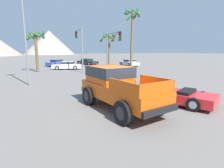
{
  "coord_description": "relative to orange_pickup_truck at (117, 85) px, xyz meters",
  "views": [
    {
      "loc": [
        -3.87,
        -7.49,
        2.82
      ],
      "look_at": [
        -0.1,
        0.75,
        1.08
      ],
      "focal_mm": 28.0,
      "sensor_mm": 36.0,
      "label": 1
    }
  ],
  "objects": [
    {
      "name": "traffic_light_crosswalk",
      "position": [
        4.99,
        11.39,
        2.42
      ],
      "size": [
        0.38,
        4.01,
        5.06
      ],
      "rotation": [
        0.0,
        0.0,
        4.71
      ],
      "color": "slate",
      "rests_on": "ground_plane"
    },
    {
      "name": "palm_tree_leaning",
      "position": [
        -2.98,
        17.89,
        3.06
      ],
      "size": [
        2.81,
        2.87,
        5.49
      ],
      "color": "brown",
      "rests_on": "ground_plane"
    },
    {
      "name": "ground_plane",
      "position": [
        0.16,
        -0.1,
        -1.15
      ],
      "size": [
        320.0,
        320.0,
        0.0
      ],
      "primitive_type": "plane",
      "color": "slate"
    },
    {
      "name": "parked_car_blue",
      "position": [
        0.46,
        25.67,
        -0.53
      ],
      "size": [
        4.31,
        3.62,
        1.23
      ],
      "rotation": [
        0.0,
        0.0,
        5.28
      ],
      "color": "#334C9E",
      "rests_on": "ground_plane"
    },
    {
      "name": "traffic_light_main",
      "position": [
        2.26,
        15.88,
        2.85
      ],
      "size": [
        0.38,
        3.43,
        5.75
      ],
      "rotation": [
        0.0,
        0.0,
        1.57
      ],
      "color": "slate",
      "rests_on": "ground_plane"
    },
    {
      "name": "red_convertible_car",
      "position": [
        3.19,
        -0.47,
        -0.73
      ],
      "size": [
        3.47,
        4.7,
        1.08
      ],
      "rotation": [
        0.0,
        0.0,
        0.45
      ],
      "color": "red",
      "rests_on": "ground_plane"
    },
    {
      "name": "parked_car_dark",
      "position": [
        6.61,
        27.14,
        -0.54
      ],
      "size": [
        3.54,
        4.9,
        1.2
      ],
      "rotation": [
        0.0,
        0.0,
        3.58
      ],
      "color": "#232328",
      "rests_on": "ground_plane"
    },
    {
      "name": "parked_car_silver",
      "position": [
        13.05,
        21.24,
        -0.55
      ],
      "size": [
        2.11,
        4.61,
        1.18
      ],
      "rotation": [
        0.0,
        0.0,
        0.05
      ],
      "color": "#B7BABF",
      "rests_on": "ground_plane"
    },
    {
      "name": "orange_pickup_truck",
      "position": [
        0.0,
        0.0,
        0.0
      ],
      "size": [
        2.82,
        5.35,
        2.04
      ],
      "rotation": [
        0.0,
        0.0,
        0.15
      ],
      "color": "#CC4C0C",
      "rests_on": "ground_plane"
    },
    {
      "name": "palm_tree_tall",
      "position": [
        7.65,
        18.4,
        3.2
      ],
      "size": [
        2.79,
        2.95,
        5.8
      ],
      "color": "brown",
      "rests_on": "ground_plane"
    },
    {
      "name": "palm_tree_short",
      "position": [
        9.6,
        14.75,
        5.32
      ],
      "size": [
        2.68,
        2.84,
        8.8
      ],
      "color": "brown",
      "rests_on": "ground_plane"
    },
    {
      "name": "parked_car_white",
      "position": [
        1.15,
        19.53,
        -0.54
      ],
      "size": [
        4.61,
        3.1,
        1.19
      ],
      "rotation": [
        0.0,
        0.0,
        1.23
      ],
      "color": "white",
      "rests_on": "ground_plane"
    },
    {
      "name": "street_lamp_post",
      "position": [
        -4.05,
        8.12,
        4.2
      ],
      "size": [
        0.9,
        0.24,
        9.09
      ],
      "color": "slate",
      "rests_on": "ground_plane"
    }
  ]
}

